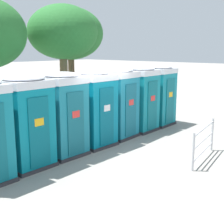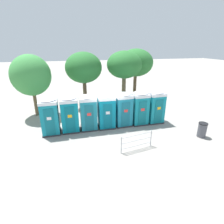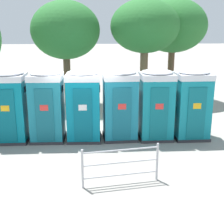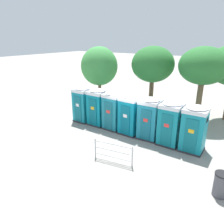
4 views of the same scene
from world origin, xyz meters
The scene contains 11 objects.
ground_plane centered at (0.00, 0.00, 0.00)m, with size 120.00×120.00×0.00m, color gray.
portapotty_1 centered at (-2.60, -0.20, 1.28)m, with size 1.20×1.21×2.54m.
portapotty_2 centered at (-1.30, -0.20, 1.28)m, with size 1.20×1.22×2.54m.
portapotty_3 centered at (0.00, -0.24, 1.28)m, with size 1.23×1.23×2.54m.
portapotty_4 centered at (1.30, -0.19, 1.28)m, with size 1.26×1.25×2.54m.
portapotty_5 centered at (2.60, -0.25, 1.28)m, with size 1.19×1.21×2.54m.
portapotty_6 centered at (3.91, -0.26, 1.28)m, with size 1.24×1.22×2.54m.
street_tree_0 centered at (4.64, 5.97, 3.99)m, with size 3.61×3.61×5.44m.
street_tree_2 centered at (2.91, 4.60, 3.95)m, with size 3.39×3.39×5.29m.
street_tree_3 centered at (-0.97, 4.86, 3.78)m, with size 3.39×3.39×5.22m.
event_barrier centered at (1.04, -3.65, 0.57)m, with size 2.03×0.38×1.05m.
Camera 3 is at (0.38, -11.04, 4.03)m, focal length 50.00 mm.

